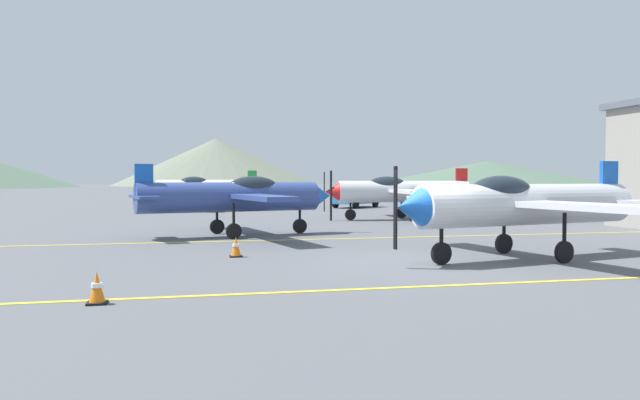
{
  "coord_description": "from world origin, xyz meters",
  "views": [
    {
      "loc": [
        -6.12,
        -15.11,
        2.31
      ],
      "look_at": [
        0.41,
        14.0,
        1.2
      ],
      "focal_mm": 34.46,
      "sensor_mm": 36.0,
      "label": 1
    }
  ],
  "objects_px": {
    "airplane_mid": "(238,196)",
    "airplane_back": "(203,187)",
    "airplane_near": "(519,203)",
    "traffic_cone_front": "(236,247)",
    "car_sedan": "(356,196)",
    "traffic_cone_side": "(97,288)",
    "airplane_far": "(398,191)"
  },
  "relations": [
    {
      "from": "airplane_mid",
      "to": "airplane_back",
      "type": "bearing_deg",
      "value": 91.86
    },
    {
      "from": "airplane_near",
      "to": "traffic_cone_front",
      "type": "height_order",
      "value": "airplane_near"
    },
    {
      "from": "airplane_back",
      "to": "car_sedan",
      "type": "bearing_deg",
      "value": -1.64
    },
    {
      "from": "airplane_near",
      "to": "traffic_cone_side",
      "type": "height_order",
      "value": "airplane_near"
    },
    {
      "from": "airplane_mid",
      "to": "car_sedan",
      "type": "xyz_separation_m",
      "value": [
        10.81,
        20.84,
        -0.73
      ]
    },
    {
      "from": "airplane_mid",
      "to": "car_sedan",
      "type": "height_order",
      "value": "airplane_mid"
    },
    {
      "from": "airplane_near",
      "to": "car_sedan",
      "type": "height_order",
      "value": "airplane_near"
    },
    {
      "from": "airplane_mid",
      "to": "traffic_cone_side",
      "type": "relative_size",
      "value": 15.83
    },
    {
      "from": "airplane_mid",
      "to": "traffic_cone_front",
      "type": "distance_m",
      "value": 6.58
    },
    {
      "from": "traffic_cone_side",
      "to": "traffic_cone_front",
      "type": "bearing_deg",
      "value": 63.48
    },
    {
      "from": "airplane_back",
      "to": "car_sedan",
      "type": "xyz_separation_m",
      "value": [
        11.49,
        -0.33,
        -0.73
      ]
    },
    {
      "from": "airplane_near",
      "to": "traffic_cone_front",
      "type": "relative_size",
      "value": 15.82
    },
    {
      "from": "airplane_back",
      "to": "car_sedan",
      "type": "height_order",
      "value": "airplane_back"
    },
    {
      "from": "airplane_near",
      "to": "car_sedan",
      "type": "distance_m",
      "value": 29.7
    },
    {
      "from": "traffic_cone_front",
      "to": "traffic_cone_side",
      "type": "relative_size",
      "value": 1.0
    },
    {
      "from": "airplane_far",
      "to": "airplane_near",
      "type": "bearing_deg",
      "value": -97.87
    },
    {
      "from": "airplane_mid",
      "to": "airplane_far",
      "type": "relative_size",
      "value": 1.0
    },
    {
      "from": "traffic_cone_front",
      "to": "traffic_cone_side",
      "type": "distance_m",
      "value": 6.79
    },
    {
      "from": "traffic_cone_side",
      "to": "airplane_mid",
      "type": "bearing_deg",
      "value": 73.69
    },
    {
      "from": "airplane_far",
      "to": "airplane_mid",
      "type": "bearing_deg",
      "value": -141.78
    },
    {
      "from": "airplane_near",
      "to": "car_sedan",
      "type": "relative_size",
      "value": 2.12
    },
    {
      "from": "airplane_near",
      "to": "airplane_far",
      "type": "bearing_deg",
      "value": 82.13
    },
    {
      "from": "airplane_near",
      "to": "airplane_far",
      "type": "distance_m",
      "value": 16.11
    },
    {
      "from": "airplane_mid",
      "to": "traffic_cone_side",
      "type": "xyz_separation_m",
      "value": [
        -3.66,
        -12.5,
        -1.29
      ]
    },
    {
      "from": "airplane_back",
      "to": "traffic_cone_side",
      "type": "height_order",
      "value": "airplane_back"
    },
    {
      "from": "traffic_cone_side",
      "to": "airplane_back",
      "type": "bearing_deg",
      "value": 84.96
    },
    {
      "from": "airplane_back",
      "to": "airplane_mid",
      "type": "bearing_deg",
      "value": -88.14
    },
    {
      "from": "airplane_near",
      "to": "traffic_cone_front",
      "type": "bearing_deg",
      "value": 164.17
    },
    {
      "from": "airplane_mid",
      "to": "airplane_near",
      "type": "bearing_deg",
      "value": -50.45
    },
    {
      "from": "traffic_cone_front",
      "to": "traffic_cone_side",
      "type": "xyz_separation_m",
      "value": [
        -3.03,
        -6.08,
        0.0
      ]
    },
    {
      "from": "airplane_far",
      "to": "traffic_cone_side",
      "type": "relative_size",
      "value": 15.87
    },
    {
      "from": "airplane_near",
      "to": "airplane_back",
      "type": "height_order",
      "value": "same"
    }
  ]
}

